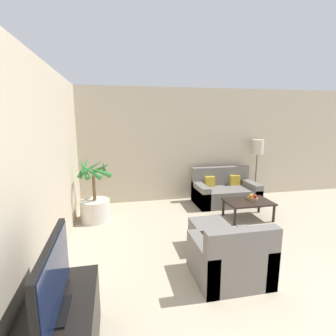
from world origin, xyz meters
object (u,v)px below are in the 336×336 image
at_px(fruit_bowl, 253,199).
at_px(orange_fruit, 251,196).
at_px(potted_palm, 95,202).
at_px(armchair, 230,259).
at_px(coffee_table, 248,203).
at_px(floor_lamp, 257,150).
at_px(television, 53,280).
at_px(ottoman, 209,235).
at_px(apple_red, 255,196).
at_px(apple_green, 252,195).
at_px(sofa_loveseat, 225,192).

relative_size(fruit_bowl, orange_fruit, 2.63).
height_order(potted_palm, armchair, potted_palm).
distance_m(coffee_table, fruit_bowl, 0.16).
height_order(floor_lamp, armchair, floor_lamp).
height_order(television, ottoman, television).
bearing_deg(coffee_table, orange_fruit, 34.51).
height_order(potted_palm, floor_lamp, floor_lamp).
distance_m(floor_lamp, fruit_bowl, 1.66).
xyz_separation_m(potted_palm, armchair, (1.78, -2.32, -0.12)).
distance_m(potted_palm, floor_lamp, 4.06).
height_order(coffee_table, fruit_bowl, fruit_bowl).
relative_size(apple_red, apple_green, 1.12).
bearing_deg(ottoman, apple_red, 36.22).
bearing_deg(floor_lamp, sofa_loveseat, -163.25).
distance_m(sofa_loveseat, armchair, 3.02).
relative_size(floor_lamp, orange_fruit, 18.09).
height_order(coffee_table, orange_fruit, orange_fruit).
xyz_separation_m(television, armchair, (1.86, 0.91, -0.59)).
height_order(television, sofa_loveseat, television).
height_order(sofa_loveseat, floor_lamp, floor_lamp).
relative_size(television, fruit_bowl, 4.57).
height_order(sofa_loveseat, orange_fruit, sofa_loveseat).
bearing_deg(orange_fruit, ottoman, -141.04).
bearing_deg(sofa_loveseat, floor_lamp, 16.75).
bearing_deg(television, sofa_loveseat, 50.71).
bearing_deg(fruit_bowl, television, -139.27).
bearing_deg(orange_fruit, floor_lamp, 56.26).
height_order(fruit_bowl, apple_red, apple_red).
xyz_separation_m(sofa_loveseat, armchair, (-1.16, -2.79, -0.00)).
relative_size(potted_palm, apple_red, 16.85).
xyz_separation_m(floor_lamp, ottoman, (-2.08, -2.25, -1.00)).
height_order(floor_lamp, orange_fruit, floor_lamp).
xyz_separation_m(floor_lamp, armchair, (-2.12, -3.07, -0.95)).
xyz_separation_m(potted_palm, apple_green, (3.15, -0.41, 0.07)).
xyz_separation_m(coffee_table, armchair, (-1.22, -1.79, -0.06)).
xyz_separation_m(apple_green, ottoman, (-1.33, -1.08, -0.24)).
height_order(potted_palm, apple_red, potted_palm).
bearing_deg(potted_palm, coffee_table, -9.96).
relative_size(fruit_bowl, apple_red, 2.79).
relative_size(sofa_loveseat, ottoman, 2.64).
bearing_deg(floor_lamp, apple_red, -120.27).
bearing_deg(floor_lamp, armchair, -124.57).
bearing_deg(fruit_bowl, armchair, -126.07).
distance_m(orange_fruit, ottoman, 1.63).
height_order(floor_lamp, apple_red, floor_lamp).
relative_size(fruit_bowl, ottoman, 0.39).
relative_size(apple_green, orange_fruit, 0.84).
distance_m(sofa_loveseat, orange_fruit, 0.97).
distance_m(coffee_table, apple_green, 0.22).
bearing_deg(sofa_loveseat, ottoman, -119.84).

